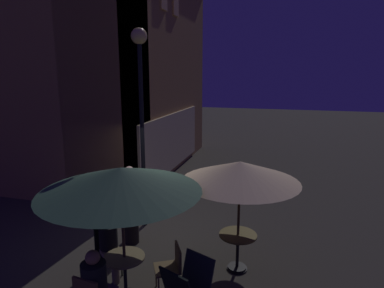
# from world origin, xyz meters

# --- Properties ---
(ground_plane) EXTENTS (60.00, 60.00, 0.00)m
(ground_plane) POSITION_xyz_m (0.00, 0.00, 0.00)
(ground_plane) COLOR #37342C
(cafe_building) EXTENTS (8.51, 7.50, 8.28)m
(cafe_building) POSITION_xyz_m (4.14, 3.40, 4.13)
(cafe_building) COLOR #A57946
(cafe_building) RESTS_ON ground
(street_lamp_near_corner) EXTENTS (0.37, 0.37, 4.76)m
(street_lamp_near_corner) POSITION_xyz_m (0.88, 0.39, 3.47)
(street_lamp_near_corner) COLOR black
(street_lamp_near_corner) RESTS_ON ground
(cafe_table_0) EXTENTS (0.73, 0.73, 0.74)m
(cafe_table_0) POSITION_xyz_m (-0.40, -2.13, 0.54)
(cafe_table_0) COLOR black
(cafe_table_0) RESTS_ON ground
(cafe_table_1) EXTENTS (0.68, 0.68, 0.77)m
(cafe_table_1) POSITION_xyz_m (-1.75, -0.43, 0.54)
(cafe_table_1) COLOR black
(cafe_table_1) RESTS_ON ground
(patio_umbrella_0) EXTENTS (2.20, 2.20, 2.19)m
(patio_umbrella_0) POSITION_xyz_m (-0.40, -2.13, 1.99)
(patio_umbrella_0) COLOR black
(patio_umbrella_0) RESTS_ON ground
(patio_umbrella_1) EXTENTS (2.60, 2.60, 2.32)m
(patio_umbrella_1) POSITION_xyz_m (-1.75, -0.43, 2.11)
(patio_umbrella_1) COLOR black
(patio_umbrella_1) RESTS_ON ground
(cafe_chair_1) EXTENTS (0.59, 0.59, 0.84)m
(cafe_chair_1) POSITION_xyz_m (-1.35, -1.13, 0.51)
(cafe_chair_1) COLOR brown
(cafe_chair_1) RESTS_ON ground
(cafe_chair_2) EXTENTS (0.59, 0.59, 0.97)m
(cafe_chair_2) POSITION_xyz_m (-1.17, 0.24, 0.57)
(cafe_chair_2) COLOR black
(cafe_chair_2) RESTS_ON ground
(patron_seated_0) EXTENTS (0.55, 0.41, 1.29)m
(patron_seated_0) POSITION_xyz_m (-2.45, -0.34, 0.73)
(patron_seated_0) COLOR #5B405E
(patron_seated_0) RESTS_ON ground
(patron_seated_1) EXTENTS (0.51, 0.53, 1.18)m
(patron_seated_1) POSITION_xyz_m (-1.27, 0.13, 0.67)
(patron_seated_1) COLOR #7D6855
(patron_seated_1) RESTS_ON ground
(patron_standing_2) EXTENTS (0.38, 0.38, 1.79)m
(patron_standing_2) POSITION_xyz_m (-0.01, 0.31, 0.90)
(patron_standing_2) COLOR black
(patron_standing_2) RESTS_ON ground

